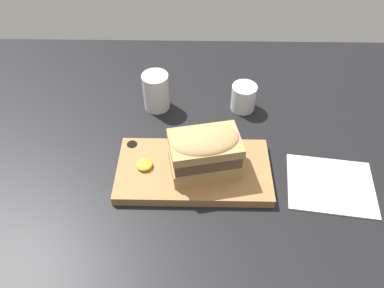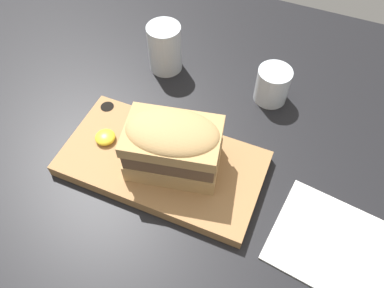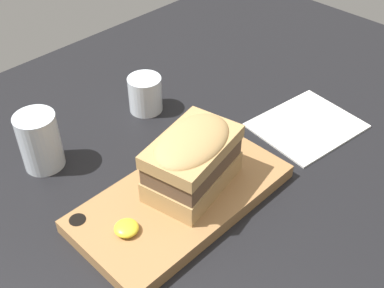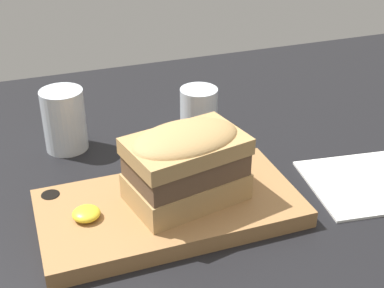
{
  "view_description": "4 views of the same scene",
  "coord_description": "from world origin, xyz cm",
  "px_view_note": "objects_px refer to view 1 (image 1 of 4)",
  "views": [
    {
      "loc": [
        4.79,
        -54.28,
        69.8
      ],
      "look_at": [
        3.79,
        0.62,
        11.49
      ],
      "focal_mm": 35.0,
      "sensor_mm": 36.0,
      "label": 1
    },
    {
      "loc": [
        22.64,
        -30.72,
        58.59
      ],
      "look_at": [
        9.16,
        1.59,
        9.66
      ],
      "focal_mm": 35.0,
      "sensor_mm": 36.0,
      "label": 2
    },
    {
      "loc": [
        -32.57,
        -38.6,
        58.76
      ],
      "look_at": [
        7.76,
        1.27,
        11.42
      ],
      "focal_mm": 45.0,
      "sensor_mm": 36.0,
      "label": 3
    },
    {
      "loc": [
        -12.97,
        -56.42,
        46.18
      ],
      "look_at": [
        8.66,
        3.52,
        10.48
      ],
      "focal_mm": 50.0,
      "sensor_mm": 36.0,
      "label": 4
    }
  ],
  "objects_px": {
    "sandwich": "(205,149)",
    "wine_glass": "(243,98)",
    "water_glass": "(156,93)",
    "serving_board": "(193,169)",
    "napkin": "(331,185)"
  },
  "relations": [
    {
      "from": "sandwich",
      "to": "water_glass",
      "type": "bearing_deg",
      "value": 118.62
    },
    {
      "from": "sandwich",
      "to": "wine_glass",
      "type": "distance_m",
      "value": 0.26
    },
    {
      "from": "napkin",
      "to": "wine_glass",
      "type": "bearing_deg",
      "value": 124.3
    },
    {
      "from": "sandwich",
      "to": "water_glass",
      "type": "xyz_separation_m",
      "value": [
        -0.13,
        0.23,
        -0.04
      ]
    },
    {
      "from": "sandwich",
      "to": "wine_glass",
      "type": "xyz_separation_m",
      "value": [
        0.11,
        0.23,
        -0.05
      ]
    },
    {
      "from": "water_glass",
      "to": "napkin",
      "type": "relative_size",
      "value": 0.49
    },
    {
      "from": "serving_board",
      "to": "water_glass",
      "type": "distance_m",
      "value": 0.26
    },
    {
      "from": "water_glass",
      "to": "wine_glass",
      "type": "xyz_separation_m",
      "value": [
        0.23,
        -0.0,
        -0.01
      ]
    },
    {
      "from": "serving_board",
      "to": "wine_glass",
      "type": "bearing_deg",
      "value": 60.53
    },
    {
      "from": "serving_board",
      "to": "napkin",
      "type": "bearing_deg",
      "value": -5.94
    },
    {
      "from": "sandwich",
      "to": "napkin",
      "type": "distance_m",
      "value": 0.3
    },
    {
      "from": "serving_board",
      "to": "sandwich",
      "type": "relative_size",
      "value": 2.09
    },
    {
      "from": "sandwich",
      "to": "wine_glass",
      "type": "height_order",
      "value": "sandwich"
    },
    {
      "from": "sandwich",
      "to": "napkin",
      "type": "height_order",
      "value": "sandwich"
    },
    {
      "from": "wine_glass",
      "to": "sandwich",
      "type": "bearing_deg",
      "value": -114.57
    }
  ]
}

